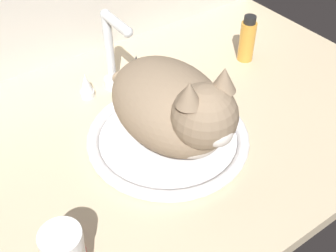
{
  "coord_description": "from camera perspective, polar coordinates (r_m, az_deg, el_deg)",
  "views": [
    {
      "loc": [
        -32.61,
        -53.33,
        60.93
      ],
      "look_at": [
        1.8,
        -4.17,
        7.0
      ],
      "focal_mm": 44.42,
      "sensor_mm": 36.0,
      "label": 1
    }
  ],
  "objects": [
    {
      "name": "countertop",
      "position": [
        0.86,
        -2.57,
        -1.66
      ],
      "size": [
        120.24,
        69.71,
        3.0
      ],
      "primitive_type": "cube",
      "color": "#CCB793",
      "rests_on": "ground"
    },
    {
      "name": "sink_basin",
      "position": [
        0.83,
        0.0,
        -1.55
      ],
      "size": [
        32.26,
        32.26,
        2.28
      ],
      "color": "white",
      "rests_on": "countertop"
    },
    {
      "name": "faucet",
      "position": [
        0.93,
        -7.65,
        8.91
      ],
      "size": [
        16.37,
        11.91,
        19.36
      ],
      "color": "silver",
      "rests_on": "countertop"
    },
    {
      "name": "cat",
      "position": [
        0.75,
        0.95,
        2.57
      ],
      "size": [
        19.35,
        36.63,
        19.97
      ],
      "color": "#8C755B",
      "rests_on": "sink_basin"
    },
    {
      "name": "amber_bottle",
      "position": [
        1.06,
        10.81,
        11.56
      ],
      "size": [
        3.87,
        3.87,
        11.84
      ],
      "color": "gold",
      "rests_on": "countertop"
    }
  ]
}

